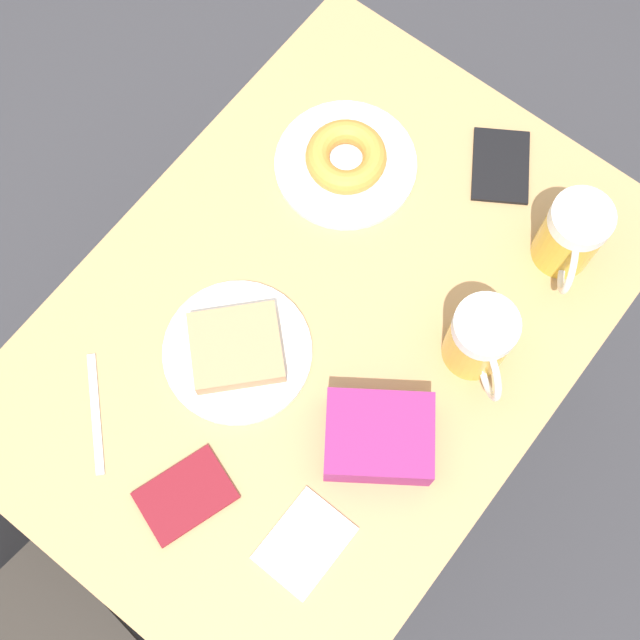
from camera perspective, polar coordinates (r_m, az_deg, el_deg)
The scene contains 11 objects.
ground_plane at distance 2.01m, azimuth 0.00°, elevation -6.56°, with size 8.00×8.00×0.00m, color #333338.
table at distance 1.38m, azimuth 0.00°, elevation -1.14°, with size 0.69×0.98×0.71m.
plate_with_cake at distance 1.30m, azimuth -5.34°, elevation -1.90°, with size 0.22×0.22×0.04m.
plate_with_donut at distance 1.40m, azimuth 1.67°, elevation 10.19°, with size 0.22×0.22×0.05m.
beer_mug_left at distance 1.34m, azimuth 15.78°, elevation 5.20°, with size 0.09×0.13×0.13m.
beer_mug_center at distance 1.26m, azimuth 10.20°, elevation -1.27°, with size 0.12×0.11×0.13m.
napkin_folded at distance 1.25m, azimuth -0.98°, elevation -14.10°, with size 0.09×0.12×0.00m.
fork at distance 1.32m, azimuth -14.16°, elevation -5.81°, with size 0.14×0.13×0.00m.
passport_near_edge at distance 1.27m, azimuth -8.61°, elevation -11.05°, with size 0.12×0.15×0.01m.
passport_far_edge at distance 1.44m, azimuth 11.49°, elevation 9.65°, with size 0.14×0.15×0.01m.
blue_pouch at distance 1.24m, azimuth 3.78°, elevation -7.50°, with size 0.19×0.18×0.07m.
Camera 1 is at (-0.25, 0.32, 1.97)m, focal length 50.00 mm.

